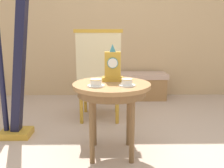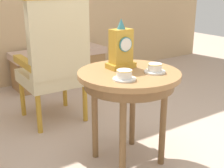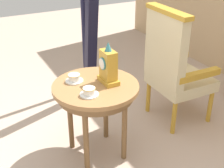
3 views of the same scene
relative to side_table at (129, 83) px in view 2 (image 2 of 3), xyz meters
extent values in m
plane|color=#BCA38E|center=(0.09, -0.04, -0.59)|extent=(10.00, 10.00, 0.00)
cylinder|color=#9E7042|center=(0.00, 0.00, 0.06)|extent=(0.68, 0.68, 0.03)
cylinder|color=brown|center=(0.00, 0.00, 0.01)|extent=(0.60, 0.60, 0.07)
cylinder|color=brown|center=(0.17, 0.17, -0.27)|extent=(0.04, 0.04, 0.63)
cylinder|color=brown|center=(-0.17, 0.17, -0.27)|extent=(0.04, 0.04, 0.63)
cylinder|color=brown|center=(-0.17, -0.17, -0.27)|extent=(0.04, 0.04, 0.63)
cylinder|color=brown|center=(0.17, -0.17, -0.27)|extent=(0.04, 0.04, 0.63)
cylinder|color=white|center=(-0.13, -0.13, 0.09)|extent=(0.14, 0.14, 0.01)
cylinder|color=white|center=(-0.13, -0.13, 0.12)|extent=(0.09, 0.09, 0.05)
torus|color=gold|center=(-0.13, -0.13, 0.14)|extent=(0.10, 0.10, 0.00)
cylinder|color=white|center=(0.13, -0.11, 0.09)|extent=(0.14, 0.14, 0.01)
cylinder|color=white|center=(0.13, -0.11, 0.12)|extent=(0.09, 0.09, 0.05)
torus|color=gold|center=(0.13, -0.11, 0.14)|extent=(0.10, 0.10, 0.00)
cube|color=gold|center=(0.01, 0.11, 0.10)|extent=(0.19, 0.11, 0.04)
cube|color=gold|center=(0.01, 0.11, 0.23)|extent=(0.14, 0.09, 0.23)
cylinder|color=teal|center=(0.01, 0.06, 0.25)|extent=(0.10, 0.01, 0.10)
cylinder|color=white|center=(0.01, 0.05, 0.25)|extent=(0.08, 0.00, 0.08)
cone|color=teal|center=(0.01, 0.11, 0.38)|extent=(0.06, 0.06, 0.07)
cube|color=beige|center=(-0.14, 0.98, -0.18)|extent=(0.53, 0.53, 0.11)
cube|color=beige|center=(-0.14, 0.76, 0.19)|extent=(0.52, 0.10, 0.64)
cube|color=gold|center=(0.09, 0.98, -0.02)|extent=(0.08, 0.47, 0.06)
cube|color=gold|center=(-0.37, 0.98, -0.02)|extent=(0.08, 0.47, 0.06)
cylinder|color=gold|center=(0.08, 1.20, -0.41)|extent=(0.04, 0.04, 0.35)
cylinder|color=gold|center=(-0.36, 1.20, -0.41)|extent=(0.04, 0.04, 0.35)
cylinder|color=gold|center=(0.08, 0.76, -0.41)|extent=(0.04, 0.04, 0.35)
cylinder|color=gold|center=(-0.36, 0.76, -0.41)|extent=(0.04, 0.04, 0.35)
cube|color=#CCA893|center=(0.36, 1.91, -0.19)|extent=(1.17, 0.40, 0.08)
cube|color=#9E7042|center=(0.36, 1.91, -0.41)|extent=(1.12, 0.38, 0.36)
camera|label=1|loc=(-0.03, -2.07, 0.51)|focal=38.64mm
camera|label=2|loc=(-1.19, -1.55, 0.64)|focal=49.31mm
camera|label=3|loc=(1.96, -0.88, 1.20)|focal=49.93mm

